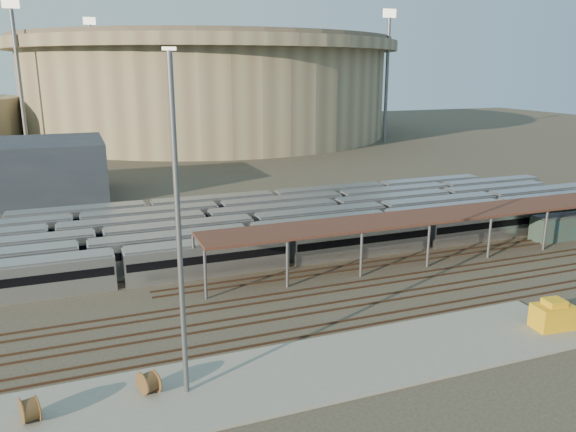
{
  "coord_description": "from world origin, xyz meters",
  "views": [
    {
      "loc": [
        -18.87,
        -49.55,
        22.07
      ],
      "look_at": [
        4.75,
        12.0,
        4.57
      ],
      "focal_mm": 35.0,
      "sensor_mm": 36.0,
      "label": 1
    }
  ],
  "objects_px": {
    "teal_boxcar": "(576,226)",
    "yard_light_pole": "(179,232)",
    "cable_reel_west": "(30,410)",
    "yellow_equipment": "(553,316)",
    "cable_reel_east": "(149,382)"
  },
  "relations": [
    {
      "from": "yellow_equipment",
      "to": "teal_boxcar",
      "type": "bearing_deg",
      "value": 44.95
    },
    {
      "from": "teal_boxcar",
      "to": "cable_reel_west",
      "type": "xyz_separation_m",
      "value": [
        -66.0,
        -18.51,
        -0.51
      ]
    },
    {
      "from": "teal_boxcar",
      "to": "yard_light_pole",
      "type": "relative_size",
      "value": 0.58
    },
    {
      "from": "teal_boxcar",
      "to": "yellow_equipment",
      "type": "bearing_deg",
      "value": -138.8
    },
    {
      "from": "teal_boxcar",
      "to": "cable_reel_east",
      "type": "distance_m",
      "value": 61.19
    },
    {
      "from": "teal_boxcar",
      "to": "yard_light_pole",
      "type": "distance_m",
      "value": 59.92
    },
    {
      "from": "teal_boxcar",
      "to": "yard_light_pole",
      "type": "xyz_separation_m",
      "value": [
        -56.03,
        -18.6,
        10.25
      ]
    },
    {
      "from": "cable_reel_west",
      "to": "yard_light_pole",
      "type": "distance_m",
      "value": 14.67
    },
    {
      "from": "cable_reel_east",
      "to": "yard_light_pole",
      "type": "distance_m",
      "value": 11.09
    },
    {
      "from": "cable_reel_west",
      "to": "yellow_equipment",
      "type": "xyz_separation_m",
      "value": [
        41.47,
        -1.63,
        0.2
      ]
    },
    {
      "from": "yard_light_pole",
      "to": "yellow_equipment",
      "type": "distance_m",
      "value": 33.26
    },
    {
      "from": "cable_reel_east",
      "to": "yard_light_pole",
      "type": "xyz_separation_m",
      "value": [
        2.48,
        -0.68,
        10.79
      ]
    },
    {
      "from": "cable_reel_west",
      "to": "yard_light_pole",
      "type": "height_order",
      "value": "yard_light_pole"
    },
    {
      "from": "yard_light_pole",
      "to": "cable_reel_west",
      "type": "bearing_deg",
      "value": 179.47
    },
    {
      "from": "teal_boxcar",
      "to": "yard_light_pole",
      "type": "height_order",
      "value": "yard_light_pole"
    }
  ]
}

